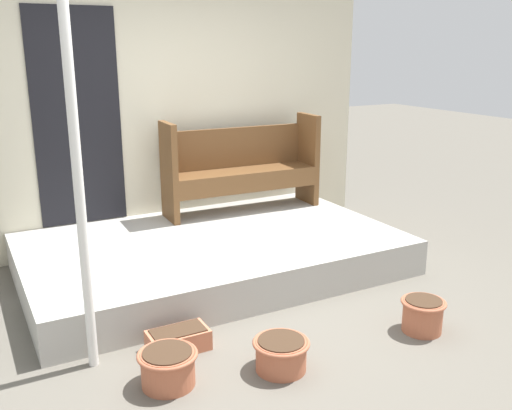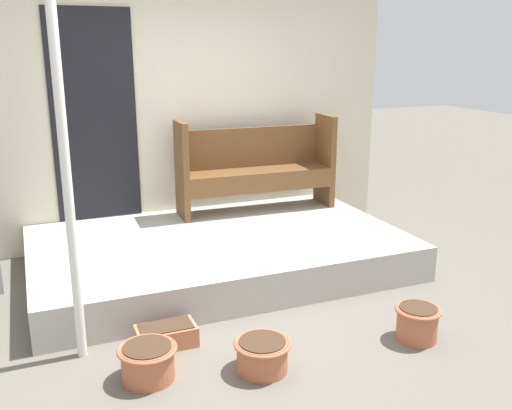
{
  "view_description": "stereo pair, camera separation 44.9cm",
  "coord_description": "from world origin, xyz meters",
  "px_view_note": "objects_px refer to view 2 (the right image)",
  "views": [
    {
      "loc": [
        -1.82,
        -3.46,
        1.98
      ],
      "look_at": [
        0.23,
        0.35,
        0.76
      ],
      "focal_mm": 40.0,
      "sensor_mm": 36.0,
      "label": 1
    },
    {
      "loc": [
        -1.41,
        -3.65,
        1.98
      ],
      "look_at": [
        0.23,
        0.35,
        0.76
      ],
      "focal_mm": 40.0,
      "sensor_mm": 36.0,
      "label": 2
    }
  ],
  "objects_px": {
    "flower_pot_right": "(417,322)",
    "planter_box_rect": "(166,336)",
    "support_post": "(67,182)",
    "flower_pot_middle": "(262,354)",
    "bench": "(256,163)",
    "flower_pot_left": "(148,361)"
  },
  "relations": [
    {
      "from": "bench",
      "to": "flower_pot_right",
      "type": "bearing_deg",
      "value": -83.11
    },
    {
      "from": "flower_pot_middle",
      "to": "planter_box_rect",
      "type": "distance_m",
      "value": 0.72
    },
    {
      "from": "flower_pot_right",
      "to": "support_post",
      "type": "bearing_deg",
      "value": 162.98
    },
    {
      "from": "flower_pot_right",
      "to": "planter_box_rect",
      "type": "bearing_deg",
      "value": 160.51
    },
    {
      "from": "bench",
      "to": "flower_pot_right",
      "type": "distance_m",
      "value": 2.55
    },
    {
      "from": "flower_pot_left",
      "to": "bench",
      "type": "bearing_deg",
      "value": 53.9
    },
    {
      "from": "flower_pot_left",
      "to": "planter_box_rect",
      "type": "xyz_separation_m",
      "value": [
        0.2,
        0.36,
        -0.05
      ]
    },
    {
      "from": "support_post",
      "to": "flower_pot_left",
      "type": "xyz_separation_m",
      "value": [
        0.35,
        -0.44,
        -1.06
      ]
    },
    {
      "from": "support_post",
      "to": "flower_pot_middle",
      "type": "xyz_separation_m",
      "value": [
        1.03,
        -0.62,
        -1.07
      ]
    },
    {
      "from": "bench",
      "to": "planter_box_rect",
      "type": "distance_m",
      "value": 2.46
    },
    {
      "from": "flower_pot_middle",
      "to": "flower_pot_right",
      "type": "xyz_separation_m",
      "value": [
        1.15,
        -0.04,
        0.02
      ]
    },
    {
      "from": "flower_pot_middle",
      "to": "planter_box_rect",
      "type": "xyz_separation_m",
      "value": [
        -0.48,
        0.53,
        -0.04
      ]
    },
    {
      "from": "bench",
      "to": "flower_pot_middle",
      "type": "relative_size",
      "value": 4.5
    },
    {
      "from": "flower_pot_right",
      "to": "planter_box_rect",
      "type": "distance_m",
      "value": 1.73
    },
    {
      "from": "flower_pot_middle",
      "to": "flower_pot_right",
      "type": "bearing_deg",
      "value": -2.23
    },
    {
      "from": "support_post",
      "to": "planter_box_rect",
      "type": "bearing_deg",
      "value": -9.27
    },
    {
      "from": "flower_pot_middle",
      "to": "bench",
      "type": "bearing_deg",
      "value": 68.65
    },
    {
      "from": "flower_pot_left",
      "to": "planter_box_rect",
      "type": "height_order",
      "value": "flower_pot_left"
    },
    {
      "from": "planter_box_rect",
      "to": "flower_pot_left",
      "type": "bearing_deg",
      "value": -119.27
    },
    {
      "from": "support_post",
      "to": "bench",
      "type": "relative_size",
      "value": 1.44
    },
    {
      "from": "flower_pot_left",
      "to": "planter_box_rect",
      "type": "distance_m",
      "value": 0.41
    },
    {
      "from": "flower_pot_right",
      "to": "bench",
      "type": "bearing_deg",
      "value": 94.85
    }
  ]
}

